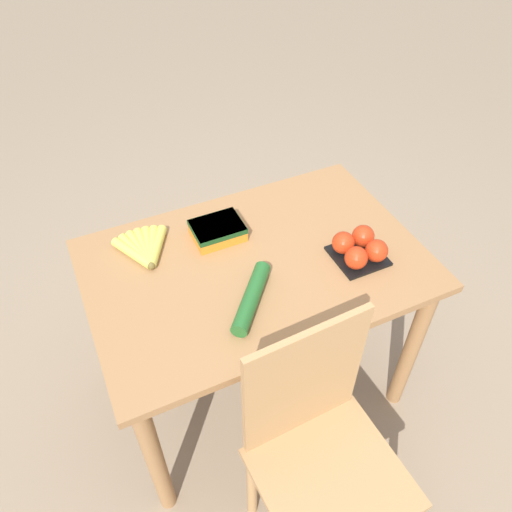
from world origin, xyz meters
The scene contains 7 objects.
ground_plane centered at (0.00, 0.00, 0.00)m, with size 12.00×12.00×0.00m, color gray.
dining_table centered at (0.00, 0.00, 0.64)m, with size 1.15×0.77×0.76m.
chair centered at (0.06, 0.58, 0.50)m, with size 0.44×0.42×0.96m.
banana_bunch centered at (0.33, -0.21, 0.78)m, with size 0.20×0.20×0.03m.
tomato_pack centered at (-0.33, 0.12, 0.81)m, with size 0.17×0.17×0.09m.
carrot_bag centered at (0.07, -0.18, 0.80)m, with size 0.18×0.14×0.06m.
cucumber_near centered at (0.09, 0.16, 0.79)m, with size 0.22×0.24×0.05m.
Camera 1 is at (0.50, 1.09, 1.98)m, focal length 35.00 mm.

